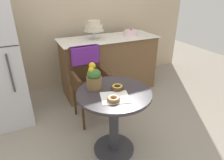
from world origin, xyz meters
name	(u,v)px	position (x,y,z in m)	size (l,w,h in m)	color
ground_plane	(114,149)	(0.00, 0.00, 0.00)	(8.00, 8.00, 0.00)	gray
back_wall	(62,6)	(0.00, 1.85, 1.35)	(4.80, 0.10, 2.70)	#C1AD8E
cafe_table	(114,110)	(0.00, 0.00, 0.51)	(0.72, 0.72, 0.72)	#332D33
wicker_chair	(88,72)	(-0.01, 0.73, 0.64)	(0.42, 0.45, 0.95)	#472D19
paper_napkin	(115,97)	(-0.04, -0.10, 0.72)	(0.26, 0.23, 0.00)	white
donut_front	(113,99)	(-0.08, -0.15, 0.74)	(0.12, 0.12, 0.04)	#936033
donut_mid	(117,87)	(0.05, 0.03, 0.74)	(0.12, 0.12, 0.05)	#4C2D19
flower_vase	(94,78)	(-0.14, 0.16, 0.83)	(0.15, 0.16, 0.25)	brown
display_counter	(109,64)	(0.55, 1.30, 0.45)	(1.56, 0.62, 0.90)	brown
tiered_cake_stand	(94,27)	(0.31, 1.30, 1.08)	(0.30, 0.30, 0.28)	silver
round_layer_cake	(131,33)	(0.94, 1.29, 0.94)	(0.22, 0.22, 0.11)	silver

